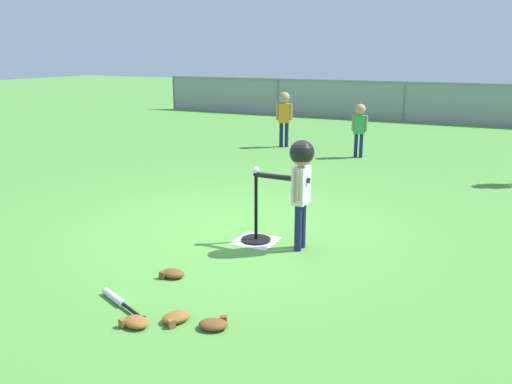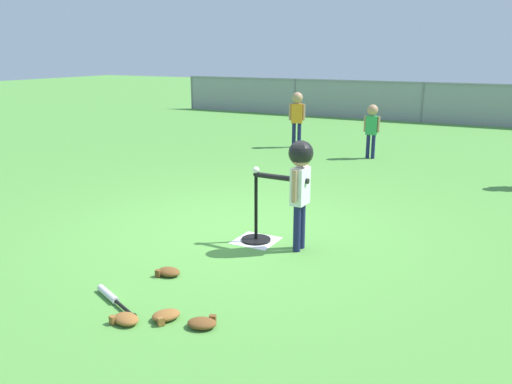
{
  "view_description": "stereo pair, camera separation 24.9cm",
  "coord_description": "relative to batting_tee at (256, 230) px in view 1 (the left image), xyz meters",
  "views": [
    {
      "loc": [
        2.66,
        -5.09,
        1.99
      ],
      "look_at": [
        0.37,
        -0.24,
        0.55
      ],
      "focal_mm": 36.79,
      "sensor_mm": 36.0,
      "label": 1
    },
    {
      "loc": [
        2.88,
        -4.98,
        1.99
      ],
      "look_at": [
        0.37,
        -0.24,
        0.55
      ],
      "focal_mm": 36.79,
      "sensor_mm": 36.0,
      "label": 2
    }
  ],
  "objects": [
    {
      "name": "batter_child",
      "position": [
        0.5,
        -0.02,
        0.69
      ],
      "size": [
        0.64,
        0.33,
        1.15
      ],
      "color": "#191E4C",
      "rests_on": "ground_plane"
    },
    {
      "name": "glove_by_plate",
      "position": [
        -0.29,
        -1.18,
        -0.09
      ],
      "size": [
        0.22,
        0.18,
        0.07
      ],
      "color": "brown",
      "rests_on": "ground_plane"
    },
    {
      "name": "batting_tee",
      "position": [
        0.0,
        0.0,
        0.0
      ],
      "size": [
        0.32,
        0.32,
        0.75
      ],
      "color": "black",
      "rests_on": "ground_plane"
    },
    {
      "name": "fielder_deep_left",
      "position": [
        -0.18,
        5.04,
        0.54
      ],
      "size": [
        0.31,
        0.2,
        1.03
      ],
      "color": "#191E4C",
      "rests_on": "ground_plane"
    },
    {
      "name": "glove_outfield_drop",
      "position": [
        0.2,
        -1.86,
        -0.09
      ],
      "size": [
        0.25,
        0.27,
        0.07
      ],
      "color": "brown",
      "rests_on": "ground_plane"
    },
    {
      "name": "ground_plane",
      "position": [
        -0.37,
        0.24,
        -0.13
      ],
      "size": [
        60.0,
        60.0,
        0.0
      ],
      "primitive_type": "plane",
      "color": "#51933D"
    },
    {
      "name": "baseball_on_tee",
      "position": [
        0.0,
        0.0,
        0.66
      ],
      "size": [
        0.07,
        0.07,
        0.07
      ],
      "primitive_type": "sphere",
      "color": "white",
      "rests_on": "batting_tee"
    },
    {
      "name": "outfield_fence",
      "position": [
        -0.37,
        10.93,
        0.49
      ],
      "size": [
        16.06,
        0.06,
        1.15
      ],
      "color": "slate",
      "rests_on": "ground_plane"
    },
    {
      "name": "fielder_deep_center",
      "position": [
        -1.93,
        5.5,
        0.62
      ],
      "size": [
        0.33,
        0.23,
        1.16
      ],
      "color": "#191E4C",
      "rests_on": "ground_plane"
    },
    {
      "name": "glove_tossed_aside",
      "position": [
        0.51,
        -1.82,
        -0.09
      ],
      "size": [
        0.26,
        0.23,
        0.07
      ],
      "color": "brown",
      "rests_on": "ground_plane"
    },
    {
      "name": "spare_bat_silver",
      "position": [
        -0.4,
        -1.81,
        -0.1
      ],
      "size": [
        0.62,
        0.31,
        0.06
      ],
      "color": "silver",
      "rests_on": "ground_plane"
    },
    {
      "name": "home_plate",
      "position": [
        0.0,
        0.0,
        -0.12
      ],
      "size": [
        0.44,
        0.44,
        0.01
      ],
      "primitive_type": "cube",
      "color": "white",
      "rests_on": "ground_plane"
    },
    {
      "name": "glove_near_bats",
      "position": [
        -0.04,
        -2.04,
        -0.09
      ],
      "size": [
        0.25,
        0.2,
        0.07
      ],
      "color": "brown",
      "rests_on": "ground_plane"
    }
  ]
}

